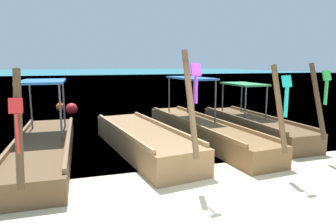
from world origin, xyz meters
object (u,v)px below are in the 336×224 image
longtail_boat_violet_ribbon (143,140)px  mooring_buoy_near (60,107)px  mooring_buoy_far (72,109)px  longtail_boat_red_ribbon (44,147)px  longtail_boat_turquoise_ribbon (202,129)px  longtail_boat_green_ribbon (253,125)px

longtail_boat_violet_ribbon → mooring_buoy_near: longtail_boat_violet_ribbon is taller
mooring_buoy_near → mooring_buoy_far: 1.32m
longtail_boat_red_ribbon → mooring_buoy_near: (0.08, 8.15, -0.10)m
longtail_boat_red_ribbon → longtail_boat_violet_ribbon: longtail_boat_violet_ribbon is taller
longtail_boat_violet_ribbon → mooring_buoy_near: 8.64m
longtail_boat_violet_ribbon → longtail_boat_turquoise_ribbon: longtail_boat_violet_ribbon is taller
longtail_boat_red_ribbon → mooring_buoy_near: size_ratio=13.96×
longtail_boat_red_ribbon → longtail_boat_turquoise_ribbon: 4.79m
longtail_boat_green_ribbon → longtail_boat_turquoise_ribbon: bearing=179.6°
longtail_boat_violet_ribbon → longtail_boat_red_ribbon: bearing=177.5°
longtail_boat_violet_ribbon → longtail_boat_turquoise_ribbon: bearing=20.7°
longtail_boat_red_ribbon → longtail_boat_violet_ribbon: 2.60m
longtail_boat_red_ribbon → mooring_buoy_far: (0.64, 6.96, -0.04)m
longtail_boat_red_ribbon → mooring_buoy_far: longtail_boat_red_ribbon is taller
longtail_boat_green_ribbon → mooring_buoy_far: size_ratio=10.31×
longtail_boat_violet_ribbon → longtail_boat_turquoise_ribbon: (2.14, 0.81, 0.01)m
longtail_boat_turquoise_ribbon → longtail_boat_green_ribbon: longtail_boat_green_ribbon is taller
longtail_boat_violet_ribbon → longtail_boat_turquoise_ribbon: 2.29m
longtail_boat_turquoise_ribbon → mooring_buoy_near: 8.79m
longtail_boat_violet_ribbon → longtail_boat_turquoise_ribbon: size_ratio=0.78×
longtail_boat_red_ribbon → longtail_boat_green_ribbon: size_ratio=1.08×
longtail_boat_red_ribbon → mooring_buoy_far: bearing=84.7°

